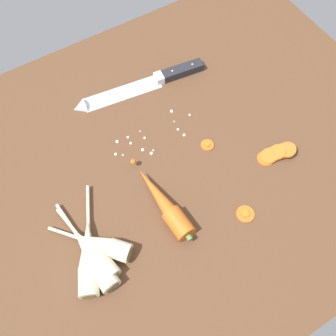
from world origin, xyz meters
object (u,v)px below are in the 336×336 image
(parsnip_mid_right, at_px, (93,258))
(carrot_slice_stack, at_px, (276,154))
(parsnip_mid_left, at_px, (94,254))
(carrot_slice_stray_near, at_px, (207,145))
(parsnip_back, at_px, (88,257))
(carrot_slice_stray_mid, at_px, (246,214))
(chefs_knife, at_px, (138,87))
(parsnip_front, at_px, (103,245))
(whole_carrot, at_px, (165,204))

(parsnip_mid_right, bearing_deg, carrot_slice_stack, 0.64)
(parsnip_mid_left, height_order, carrot_slice_stray_near, parsnip_mid_left)
(parsnip_mid_right, height_order, carrot_slice_stray_near, parsnip_mid_right)
(parsnip_back, distance_m, carrot_slice_stray_near, 0.37)
(carrot_slice_stray_near, bearing_deg, parsnip_mid_left, -163.37)
(carrot_slice_stray_mid, bearing_deg, chefs_knife, 93.51)
(chefs_knife, distance_m, parsnip_back, 0.45)
(carrot_slice_stray_mid, bearing_deg, parsnip_front, 162.57)
(chefs_knife, bearing_deg, parsnip_mid_left, -130.65)
(carrot_slice_stray_mid, bearing_deg, parsnip_mid_left, 165.03)
(parsnip_mid_left, bearing_deg, parsnip_front, 17.84)
(parsnip_front, height_order, carrot_slice_stray_mid, parsnip_front)
(parsnip_mid_right, bearing_deg, carrot_slice_stray_mid, -13.43)
(whole_carrot, xyz_separation_m, carrot_slice_stray_near, (0.17, 0.08, -0.02))
(carrot_slice_stack, height_order, carrot_slice_stray_near, carrot_slice_stack)
(parsnip_mid_right, distance_m, carrot_slice_stack, 0.46)
(parsnip_mid_right, bearing_deg, whole_carrot, 7.89)
(parsnip_mid_left, height_order, parsnip_mid_right, same)
(parsnip_back, height_order, carrot_slice_stack, parsnip_back)
(carrot_slice_stray_near, bearing_deg, carrot_slice_stray_mid, -98.61)
(chefs_knife, bearing_deg, carrot_slice_stray_mid, -86.49)
(parsnip_mid_left, xyz_separation_m, carrot_slice_stack, (0.46, -0.00, -0.01))
(chefs_knife, height_order, whole_carrot, whole_carrot)
(carrot_slice_stack, bearing_deg, chefs_knife, 116.94)
(parsnip_front, xyz_separation_m, carrot_slice_stack, (0.44, -0.01, -0.01))
(parsnip_front, bearing_deg, whole_carrot, 3.78)
(whole_carrot, height_order, carrot_slice_stray_near, whole_carrot)
(carrot_slice_stack, bearing_deg, whole_carrot, 176.01)
(carrot_slice_stack, relative_size, carrot_slice_stray_near, 2.90)
(chefs_knife, xyz_separation_m, carrot_slice_stray_near, (0.05, -0.23, -0.00))
(whole_carrot, distance_m, parsnip_back, 0.19)
(parsnip_back, bearing_deg, whole_carrot, 5.32)
(parsnip_mid_left, relative_size, carrot_slice_stray_near, 6.41)
(parsnip_front, xyz_separation_m, parsnip_mid_left, (-0.02, -0.01, -0.00))
(whole_carrot, bearing_deg, chefs_knife, 70.42)
(parsnip_mid_left, bearing_deg, chefs_knife, 49.35)
(whole_carrot, height_order, parsnip_back, whole_carrot)
(parsnip_mid_left, xyz_separation_m, carrot_slice_stray_near, (0.34, 0.10, -0.02))
(carrot_slice_stack, bearing_deg, parsnip_front, 178.71)
(carrot_slice_stray_near, height_order, carrot_slice_stray_mid, same)
(parsnip_mid_right, xyz_separation_m, parsnip_back, (-0.01, 0.01, -0.00))
(carrot_slice_stray_mid, bearing_deg, carrot_slice_stray_near, 81.39)
(parsnip_mid_left, bearing_deg, parsnip_back, 179.88)
(parsnip_front, xyz_separation_m, parsnip_mid_right, (-0.03, -0.01, -0.00))
(parsnip_front, bearing_deg, carrot_slice_stray_mid, -17.43)
(parsnip_mid_left, relative_size, carrot_slice_stack, 2.21)
(parsnip_mid_right, distance_m, carrot_slice_stray_mid, 0.33)
(parsnip_mid_right, height_order, carrot_slice_stray_mid, parsnip_mid_right)
(chefs_knife, relative_size, parsnip_mid_right, 1.58)
(chefs_knife, bearing_deg, carrot_slice_stray_near, -77.00)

